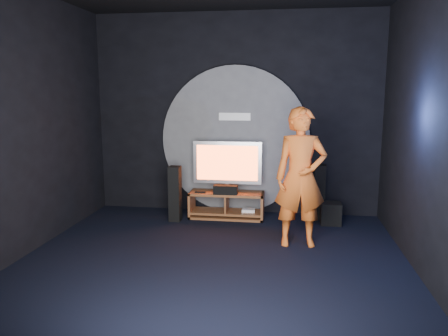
# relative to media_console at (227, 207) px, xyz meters

# --- Properties ---
(floor) EXTENTS (5.00, 5.00, 0.00)m
(floor) POSITION_rel_media_console_xyz_m (0.08, -2.05, -0.20)
(floor) COLOR black
(floor) RESTS_ON ground
(back_wall) EXTENTS (5.00, 0.04, 3.50)m
(back_wall) POSITION_rel_media_console_xyz_m (0.08, 0.45, 1.55)
(back_wall) COLOR black
(back_wall) RESTS_ON ground
(front_wall) EXTENTS (5.00, 0.04, 3.50)m
(front_wall) POSITION_rel_media_console_xyz_m (0.08, -4.55, 1.55)
(front_wall) COLOR black
(front_wall) RESTS_ON ground
(left_wall) EXTENTS (0.04, 5.00, 3.50)m
(left_wall) POSITION_rel_media_console_xyz_m (-2.42, -2.05, 1.55)
(left_wall) COLOR black
(left_wall) RESTS_ON ground
(right_wall) EXTENTS (0.04, 5.00, 3.50)m
(right_wall) POSITION_rel_media_console_xyz_m (2.58, -2.05, 1.55)
(right_wall) COLOR black
(right_wall) RESTS_ON ground
(wall_disc_panel) EXTENTS (2.60, 0.11, 2.60)m
(wall_disc_panel) POSITION_rel_media_console_xyz_m (0.08, 0.39, 1.11)
(wall_disc_panel) COLOR #515156
(wall_disc_panel) RESTS_ON ground
(media_console) EXTENTS (1.27, 0.45, 0.45)m
(media_console) POSITION_rel_media_console_xyz_m (0.00, 0.00, 0.00)
(media_console) COLOR brown
(media_console) RESTS_ON ground
(tv) EXTENTS (1.17, 0.22, 0.87)m
(tv) POSITION_rel_media_console_xyz_m (-0.01, 0.07, 0.73)
(tv) COLOR silver
(tv) RESTS_ON media_console
(center_speaker) EXTENTS (0.40, 0.15, 0.15)m
(center_speaker) POSITION_rel_media_console_xyz_m (-0.01, -0.14, 0.33)
(center_speaker) COLOR black
(center_speaker) RESTS_ON media_console
(remote) EXTENTS (0.18, 0.05, 0.02)m
(remote) POSITION_rel_media_console_xyz_m (-0.44, -0.12, 0.27)
(remote) COLOR black
(remote) RESTS_ON media_console
(tower_speaker_left) EXTENTS (0.19, 0.21, 0.93)m
(tower_speaker_left) POSITION_rel_media_console_xyz_m (-0.84, -0.30, 0.27)
(tower_speaker_left) COLOR black
(tower_speaker_left) RESTS_ON ground
(tower_speaker_right) EXTENTS (0.19, 0.21, 0.93)m
(tower_speaker_right) POSITION_rel_media_console_xyz_m (1.56, 0.20, 0.27)
(tower_speaker_right) COLOR black
(tower_speaker_right) RESTS_ON ground
(subwoofer) EXTENTS (0.33, 0.33, 0.36)m
(subwoofer) POSITION_rel_media_console_xyz_m (1.73, -0.11, -0.02)
(subwoofer) COLOR black
(subwoofer) RESTS_ON ground
(player) EXTENTS (0.76, 0.55, 1.95)m
(player) POSITION_rel_media_console_xyz_m (1.20, -1.18, 0.78)
(player) COLOR #D85C1D
(player) RESTS_ON ground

